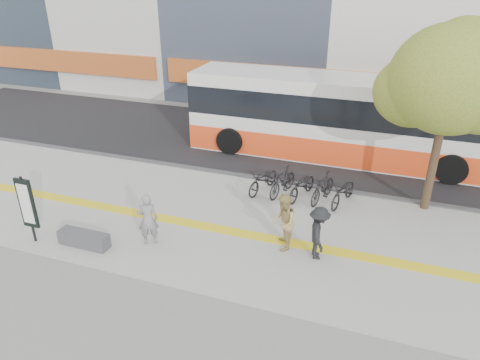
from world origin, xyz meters
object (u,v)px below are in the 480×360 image
(seated_woman, at_px, (148,219))
(pedestrian_tan, at_px, (283,222))
(bench, at_px, (84,239))
(bus, at_px, (339,120))
(signboard, at_px, (27,204))
(street_tree, at_px, (449,81))
(pedestrian_dark, at_px, (319,233))

(seated_woman, distance_m, pedestrian_tan, 4.04)
(bench, bearing_deg, bus, 57.55)
(bench, height_order, bus, bus)
(bench, relative_size, signboard, 0.73)
(bench, bearing_deg, seated_woman, 23.63)
(bus, bearing_deg, street_tree, -45.52)
(bus, relative_size, seated_woman, 7.85)
(street_tree, distance_m, bus, 5.88)
(bus, height_order, pedestrian_tan, bus)
(bus, xyz_separation_m, seated_woman, (-4.37, -8.91, -0.79))
(pedestrian_tan, bearing_deg, signboard, -88.89)
(signboard, relative_size, seated_woman, 1.32)
(seated_woman, distance_m, pedestrian_dark, 5.06)
(pedestrian_dark, bearing_deg, signboard, 87.56)
(bench, distance_m, bus, 11.58)
(seated_woman, bearing_deg, bus, -147.76)
(signboard, xyz_separation_m, bus, (7.77, 10.01, 0.33))
(street_tree, height_order, seated_woman, street_tree)
(bench, distance_m, street_tree, 12.23)
(signboard, xyz_separation_m, pedestrian_tan, (7.29, 2.18, -0.40))
(seated_woman, bearing_deg, pedestrian_tan, 163.95)
(bench, bearing_deg, pedestrian_dark, 14.58)
(bench, relative_size, street_tree, 0.25)
(bench, xyz_separation_m, pedestrian_dark, (6.76, 1.76, 0.59))
(signboard, distance_m, bus, 12.67)
(seated_woman, xyz_separation_m, pedestrian_tan, (3.89, 1.09, 0.05))
(pedestrian_tan, relative_size, pedestrian_dark, 1.09)
(bench, distance_m, seated_woman, 2.06)
(bus, distance_m, pedestrian_dark, 8.00)
(pedestrian_tan, bearing_deg, bench, -87.30)
(signboard, relative_size, pedestrian_tan, 1.24)
(bus, relative_size, pedestrian_dark, 8.04)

